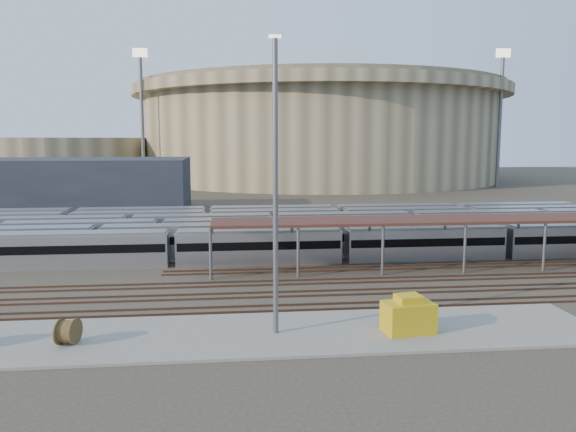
# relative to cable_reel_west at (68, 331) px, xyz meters

# --- Properties ---
(ground) EXTENTS (420.00, 420.00, 0.00)m
(ground) POSITION_rel_cable_reel_west_xyz_m (16.80, 15.85, -1.07)
(ground) COLOR #383026
(ground) RESTS_ON ground
(apron) EXTENTS (50.00, 9.00, 0.20)m
(apron) POSITION_rel_cable_reel_west_xyz_m (11.80, 0.85, -0.97)
(apron) COLOR gray
(apron) RESTS_ON ground
(subway_trains) EXTENTS (127.75, 23.90, 3.60)m
(subway_trains) POSITION_rel_cable_reel_west_xyz_m (15.09, 34.35, 0.73)
(subway_trains) COLOR silver
(subway_trains) RESTS_ON ground
(inspection_shed) EXTENTS (60.30, 6.00, 5.30)m
(inspection_shed) POSITION_rel_cable_reel_west_xyz_m (38.80, 19.85, 3.92)
(inspection_shed) COLOR #5C5C61
(inspection_shed) RESTS_ON ground
(empty_tracks) EXTENTS (170.00, 9.62, 0.18)m
(empty_tracks) POSITION_rel_cable_reel_west_xyz_m (16.80, 10.85, -0.98)
(empty_tracks) COLOR #4C3323
(empty_tracks) RESTS_ON ground
(stadium) EXTENTS (124.00, 124.00, 32.50)m
(stadium) POSITION_rel_cable_reel_west_xyz_m (41.80, 155.85, 15.40)
(stadium) COLOR tan
(stadium) RESTS_ON ground
(secondary_arena) EXTENTS (56.00, 56.00, 14.00)m
(secondary_arena) POSITION_rel_cable_reel_west_xyz_m (-43.20, 145.85, 5.93)
(secondary_arena) COLOR tan
(secondary_arena) RESTS_ON ground
(service_building) EXTENTS (42.00, 20.00, 10.00)m
(service_building) POSITION_rel_cable_reel_west_xyz_m (-18.20, 70.85, 3.93)
(service_building) COLOR #1E232D
(service_building) RESTS_ON ground
(floodlight_0) EXTENTS (4.00, 1.00, 38.40)m
(floodlight_0) POSITION_rel_cable_reel_west_xyz_m (-13.20, 125.85, 19.58)
(floodlight_0) COLOR #5C5C61
(floodlight_0) RESTS_ON ground
(floodlight_2) EXTENTS (4.00, 1.00, 38.40)m
(floodlight_2) POSITION_rel_cable_reel_west_xyz_m (86.80, 115.85, 19.58)
(floodlight_2) COLOR #5C5C61
(floodlight_2) RESTS_ON ground
(floodlight_3) EXTENTS (4.00, 1.00, 38.40)m
(floodlight_3) POSITION_rel_cable_reel_west_xyz_m (6.80, 175.85, 19.58)
(floodlight_3) COLOR #5C5C61
(floodlight_3) RESTS_ON ground
(cable_reel_west) EXTENTS (1.38, 1.93, 1.74)m
(cable_reel_west) POSITION_rel_cable_reel_west_xyz_m (0.00, 0.00, 0.00)
(cable_reel_west) COLOR brown
(cable_reel_west) RESTS_ON apron
(yard_light_pole) EXTENTS (0.80, 0.36, 20.12)m
(yard_light_pole) POSITION_rel_cable_reel_west_xyz_m (13.78, 0.78, 9.28)
(yard_light_pole) COLOR #5C5C61
(yard_light_pole) RESTS_ON apron
(yellow_equipment) EXTENTS (3.67, 2.59, 2.13)m
(yellow_equipment) POSITION_rel_cable_reel_west_xyz_m (23.00, -0.08, 0.20)
(yellow_equipment) COLOR gold
(yellow_equipment) RESTS_ON apron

